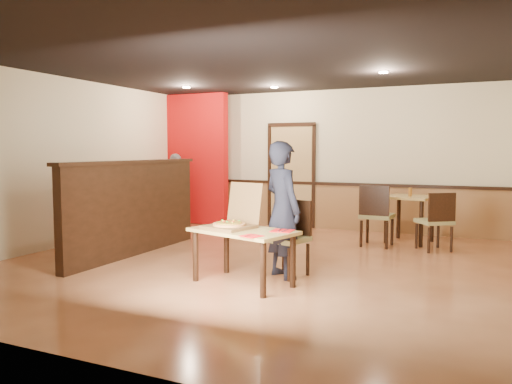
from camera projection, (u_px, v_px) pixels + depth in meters
floor at (259, 264)px, 7.01m from camera, size 7.00×7.00×0.00m
ceiling at (259, 62)px, 6.78m from camera, size 7.00×7.00×0.00m
wall_back at (329, 160)px, 10.07m from camera, size 7.00×0.00×7.00m
wall_left at (68, 162)px, 8.34m from camera, size 0.00×7.00×7.00m
wainscot_back at (328, 207)px, 10.12m from camera, size 7.00×0.04×0.90m
chair_rail_back at (328, 184)px, 10.07m from camera, size 7.00×0.06×0.06m
back_door at (291, 176)px, 10.39m from camera, size 0.90×0.06×2.10m
booth_partition at (134, 207)px, 7.59m from camera, size 0.20×3.10×1.44m
red_accent_panel at (193, 159)px, 10.81m from camera, size 1.60×0.20×2.78m
spot_a at (186, 87)px, 9.36m from camera, size 0.14×0.14×0.02m
spot_b at (274, 87)px, 9.38m from camera, size 0.14×0.14×0.02m
spot_c at (383, 72)px, 7.56m from camera, size 0.14×0.14×0.02m
main_table at (243, 238)px, 5.93m from camera, size 1.38×1.02×0.66m
diner_chair at (290, 234)px, 6.38m from camera, size 0.59×0.59×0.96m
side_chair_left at (376, 213)px, 8.22m from camera, size 0.53×0.53×1.02m
side_chair_right at (437, 219)px, 7.86m from camera, size 0.65×0.65×0.94m
side_table at (410, 206)px, 8.60m from camera, size 0.89×0.89×0.81m
diner at (283, 210)px, 6.24m from camera, size 0.75×0.70×1.71m
passerby at (175, 190)px, 10.39m from camera, size 0.52×0.94×1.53m
pizza_box at (232, 222)px, 6.03m from camera, size 0.63×0.70×0.54m
pizza at (229, 224)px, 5.99m from camera, size 0.49×0.49×0.03m
napkin_near at (252, 236)px, 5.46m from camera, size 0.26×0.26×0.01m
napkin_far at (282, 231)px, 5.81m from camera, size 0.26×0.26×0.01m
condiment at (410, 192)px, 8.52m from camera, size 0.06×0.06×0.15m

